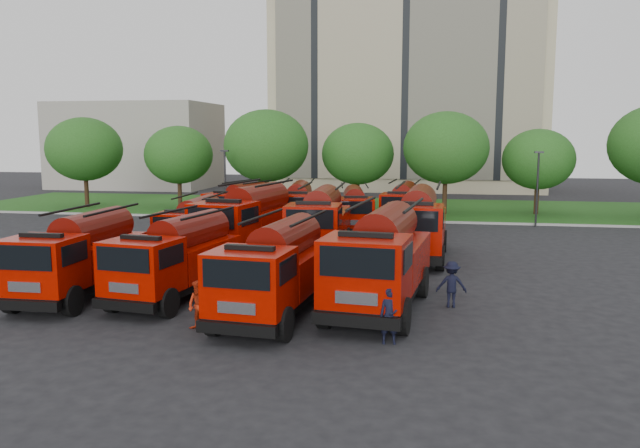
% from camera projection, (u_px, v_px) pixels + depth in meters
% --- Properties ---
extents(ground, '(140.00, 140.00, 0.00)m').
position_uv_depth(ground, '(317.00, 275.00, 27.72)').
color(ground, black).
rests_on(ground, ground).
extents(lawn, '(70.00, 16.00, 0.12)m').
position_uv_depth(lawn, '(372.00, 208.00, 53.07)').
color(lawn, '#1F4612').
rests_on(lawn, ground).
extents(curb, '(70.00, 0.30, 0.14)m').
position_uv_depth(curb, '(361.00, 220.00, 45.17)').
color(curb, gray).
rests_on(curb, ground).
extents(apartment_building, '(30.00, 14.18, 25.00)m').
position_uv_depth(apartment_building, '(408.00, 81.00, 72.37)').
color(apartment_building, '#BAB08A').
rests_on(apartment_building, ground).
extents(side_building, '(18.00, 12.00, 10.00)m').
position_uv_depth(side_building, '(138.00, 145.00, 75.11)').
color(side_building, gray).
rests_on(side_building, ground).
extents(tree_0, '(6.30, 6.30, 7.70)m').
position_uv_depth(tree_0, '(84.00, 149.00, 52.62)').
color(tree_0, '#382314').
rests_on(tree_0, ground).
extents(tree_1, '(5.71, 5.71, 6.98)m').
position_uv_depth(tree_1, '(179.00, 155.00, 52.28)').
color(tree_1, '#382314').
rests_on(tree_1, ground).
extents(tree_2, '(6.72, 6.72, 8.22)m').
position_uv_depth(tree_2, '(266.00, 146.00, 49.32)').
color(tree_2, '#382314').
rests_on(tree_2, ground).
extents(tree_3, '(5.88, 5.88, 7.19)m').
position_uv_depth(tree_3, '(358.00, 154.00, 50.64)').
color(tree_3, '#382314').
rests_on(tree_3, ground).
extents(tree_4, '(6.55, 6.55, 8.01)m').
position_uv_depth(tree_4, '(446.00, 148.00, 47.90)').
color(tree_4, '#382314').
rests_on(tree_4, ground).
extents(tree_5, '(5.46, 5.46, 6.68)m').
position_uv_depth(tree_5, '(538.00, 159.00, 47.78)').
color(tree_5, '#382314').
rests_on(tree_5, ground).
extents(lamp_post_0, '(0.60, 0.25, 5.11)m').
position_uv_depth(lamp_post_0, '(225.00, 180.00, 45.82)').
color(lamp_post_0, black).
rests_on(lamp_post_0, ground).
extents(lamp_post_1, '(0.60, 0.25, 5.11)m').
position_uv_depth(lamp_post_1, '(537.00, 184.00, 42.02)').
color(lamp_post_1, black).
rests_on(lamp_post_1, ground).
extents(fire_truck_0, '(2.64, 7.01, 3.17)m').
position_uv_depth(fire_truck_0, '(80.00, 255.00, 23.77)').
color(fire_truck_0, black).
rests_on(fire_truck_0, ground).
extents(fire_truck_1, '(3.26, 7.05, 3.09)m').
position_uv_depth(fire_truck_1, '(177.00, 258.00, 23.56)').
color(fire_truck_1, black).
rests_on(fire_truck_1, ground).
extents(fire_truck_2, '(3.08, 7.23, 3.20)m').
position_uv_depth(fire_truck_2, '(276.00, 270.00, 21.18)').
color(fire_truck_2, black).
rests_on(fire_truck_2, ground).
extents(fire_truck_3, '(3.53, 8.01, 3.53)m').
position_uv_depth(fire_truck_3, '(381.00, 259.00, 22.10)').
color(fire_truck_3, black).
rests_on(fire_truck_3, ground).
extents(fire_truck_4, '(2.55, 6.45, 2.89)m').
position_uv_depth(fire_truck_4, '(194.00, 226.00, 32.42)').
color(fire_truck_4, black).
rests_on(fire_truck_4, ground).
extents(fire_truck_5, '(3.91, 8.23, 3.60)m').
position_uv_depth(fire_truck_5, '(248.00, 221.00, 31.77)').
color(fire_truck_5, black).
rests_on(fire_truck_5, ground).
extents(fire_truck_6, '(3.03, 7.61, 3.41)m').
position_uv_depth(fire_truck_6, '(320.00, 222.00, 32.32)').
color(fire_truck_6, black).
rests_on(fire_truck_6, ground).
extents(fire_truck_7, '(3.11, 7.85, 3.52)m').
position_uv_depth(fire_truck_7, '(417.00, 223.00, 31.24)').
color(fire_truck_7, black).
rests_on(fire_truck_7, ground).
extents(fire_truck_8, '(3.61, 6.74, 2.92)m').
position_uv_depth(fire_truck_8, '(241.00, 205.00, 42.34)').
color(fire_truck_8, black).
rests_on(fire_truck_8, ground).
extents(fire_truck_9, '(3.24, 7.10, 3.12)m').
position_uv_depth(fire_truck_9, '(298.00, 207.00, 40.35)').
color(fire_truck_9, black).
rests_on(fire_truck_9, ground).
extents(fire_truck_10, '(3.11, 6.59, 2.88)m').
position_uv_depth(fire_truck_10, '(355.00, 210.00, 39.60)').
color(fire_truck_10, black).
rests_on(fire_truck_10, ground).
extents(fire_truck_11, '(2.80, 6.78, 3.02)m').
position_uv_depth(fire_truck_11, '(403.00, 206.00, 41.14)').
color(fire_truck_11, black).
rests_on(fire_truck_11, ground).
extents(firefighter_0, '(0.70, 0.56, 1.71)m').
position_uv_depth(firefighter_0, '(389.00, 343.00, 18.52)').
color(firefighter_0, black).
rests_on(firefighter_0, ground).
extents(firefighter_1, '(0.89, 0.69, 1.61)m').
position_uv_depth(firefighter_1, '(200.00, 331.00, 19.74)').
color(firefighter_1, '#A1230C').
rests_on(firefighter_1, ground).
extents(firefighter_2, '(0.77, 1.14, 1.80)m').
position_uv_depth(firefighter_2, '(381.00, 297.00, 23.90)').
color(firefighter_2, '#A1230C').
rests_on(firefighter_2, ground).
extents(firefighter_3, '(1.11, 0.60, 1.68)m').
position_uv_depth(firefighter_3, '(451.00, 307.00, 22.48)').
color(firefighter_3, black).
rests_on(firefighter_3, ground).
extents(firefighter_4, '(1.10, 0.92, 1.93)m').
position_uv_depth(firefighter_4, '(164.00, 276.00, 27.37)').
color(firefighter_4, black).
rests_on(firefighter_4, ground).
extents(firefighter_5, '(1.78, 0.77, 1.92)m').
position_uv_depth(firefighter_5, '(400.00, 256.00, 32.12)').
color(firefighter_5, '#A1230C').
rests_on(firefighter_5, ground).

